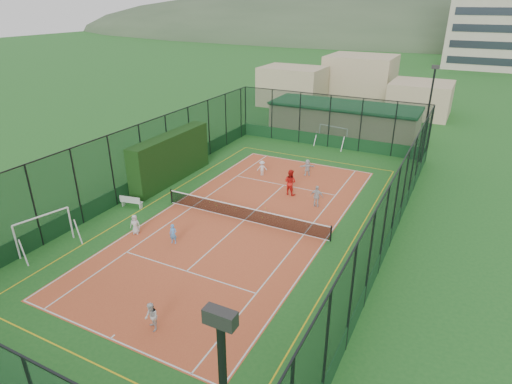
% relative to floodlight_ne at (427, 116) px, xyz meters
% --- Properties ---
extents(ground, '(300.00, 300.00, 0.00)m').
position_rel_floodlight_ne_xyz_m(ground, '(-8.60, -16.60, -4.12)').
color(ground, '#1F5C21').
rests_on(ground, ground).
extents(court_slab, '(11.17, 23.97, 0.01)m').
position_rel_floodlight_ne_xyz_m(court_slab, '(-8.60, -16.60, -4.12)').
color(court_slab, '#B94329').
rests_on(court_slab, ground).
extents(tennis_net, '(11.67, 0.12, 1.06)m').
position_rel_floodlight_ne_xyz_m(tennis_net, '(-8.60, -16.60, -3.59)').
color(tennis_net, black).
rests_on(tennis_net, ground).
extents(perimeter_fence, '(18.12, 34.12, 5.00)m').
position_rel_floodlight_ne_xyz_m(perimeter_fence, '(-8.60, -16.60, -1.62)').
color(perimeter_fence, black).
rests_on(perimeter_fence, ground).
extents(floodlight_ne, '(0.60, 0.26, 8.25)m').
position_rel_floodlight_ne_xyz_m(floodlight_ne, '(0.00, 0.00, 0.00)').
color(floodlight_ne, black).
rests_on(floodlight_ne, ground).
extents(clubhouse, '(15.20, 7.20, 3.15)m').
position_rel_floodlight_ne_xyz_m(clubhouse, '(-8.60, 5.40, -2.55)').
color(clubhouse, tan).
rests_on(clubhouse, ground).
extents(distant_hills, '(200.00, 60.00, 24.00)m').
position_rel_floodlight_ne_xyz_m(distant_hills, '(-8.60, 133.40, -4.12)').
color(distant_hills, '#384C33').
rests_on(distant_hills, ground).
extents(hedge_left, '(1.27, 8.46, 3.70)m').
position_rel_floodlight_ne_xyz_m(hedge_left, '(-16.90, -13.18, -2.27)').
color(hedge_left, black).
rests_on(hedge_left, ground).
extents(white_bench, '(1.61, 0.71, 0.87)m').
position_rel_floodlight_ne_xyz_m(white_bench, '(-16.40, -18.39, -3.69)').
color(white_bench, white).
rests_on(white_bench, ground).
extents(futsal_goal_near, '(3.29, 1.73, 2.04)m').
position_rel_floodlight_ne_xyz_m(futsal_goal_near, '(-17.10, -24.67, -3.11)').
color(futsal_goal_near, white).
rests_on(futsal_goal_near, ground).
extents(futsal_goal_far, '(3.12, 1.41, 1.95)m').
position_rel_floodlight_ne_xyz_m(futsal_goal_far, '(-8.26, 0.79, -3.15)').
color(futsal_goal_far, white).
rests_on(futsal_goal_far, ground).
extents(child_near_left, '(0.71, 0.60, 1.24)m').
position_rel_floodlight_ne_xyz_m(child_near_left, '(-13.68, -21.10, -3.50)').
color(child_near_left, silver).
rests_on(child_near_left, court_slab).
extents(child_near_mid, '(0.50, 0.39, 1.21)m').
position_rel_floodlight_ne_xyz_m(child_near_mid, '(-10.94, -20.97, -3.51)').
color(child_near_mid, '#539EEC').
rests_on(child_near_mid, court_slab).
extents(child_near_right, '(0.84, 0.81, 1.36)m').
position_rel_floodlight_ne_xyz_m(child_near_right, '(-7.35, -27.24, -3.43)').
color(child_near_right, white).
rests_on(child_near_right, court_slab).
extents(child_far_left, '(0.92, 0.83, 1.24)m').
position_rel_floodlight_ne_xyz_m(child_far_left, '(-11.00, -9.13, -3.49)').
color(child_far_left, silver).
rests_on(child_far_left, court_slab).
extents(child_far_right, '(0.93, 0.45, 1.54)m').
position_rel_floodlight_ne_xyz_m(child_far_right, '(-5.12, -12.59, -3.34)').
color(child_far_right, silver).
rests_on(child_far_right, court_slab).
extents(child_far_back, '(1.29, 0.96, 1.35)m').
position_rel_floodlight_ne_xyz_m(child_far_back, '(-7.74, -7.47, -3.44)').
color(child_far_back, silver).
rests_on(child_far_back, court_slab).
extents(coach, '(1.06, 0.90, 1.91)m').
position_rel_floodlight_ne_xyz_m(coach, '(-7.55, -11.51, -3.16)').
color(coach, red).
rests_on(coach, court_slab).
extents(tennis_balls, '(4.40, 1.36, 0.07)m').
position_rel_floodlight_ne_xyz_m(tennis_balls, '(-10.10, -15.37, -4.08)').
color(tennis_balls, '#CCE033').
rests_on(tennis_balls, court_slab).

